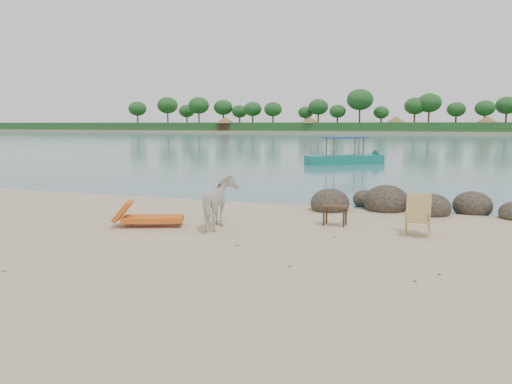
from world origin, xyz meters
TOP-DOWN VIEW (x-y plane):
  - water at (0.00, 90.00)m, footprint 400.00×400.00m
  - far_shore at (0.00, 170.00)m, footprint 420.00×90.00m
  - far_scenery at (0.03, 136.70)m, footprint 420.00×18.00m
  - boulders at (3.38, 6.11)m, footprint 6.47×2.97m
  - cow at (-1.07, 1.64)m, footprint 1.06×1.77m
  - side_table at (1.73, 3.07)m, footprint 0.69×0.45m
  - lounge_chair at (-2.89, 1.27)m, footprint 2.14×1.42m
  - deck_chair at (3.90, 2.48)m, footprint 0.67×0.73m
  - boat_near at (-1.81, 24.98)m, footprint 5.89×4.88m
  - dead_leaves at (0.48, 0.55)m, footprint 7.86×7.03m

SIDE VIEW (x-z plane):
  - water at x=0.00m, z-range 0.00..0.00m
  - far_shore at x=0.00m, z-range -0.70..0.70m
  - dead_leaves at x=0.48m, z-range 0.00..0.00m
  - boulders at x=3.38m, z-range -0.33..0.76m
  - side_table at x=1.73m, z-range 0.00..0.54m
  - lounge_chair at x=-2.89m, z-range 0.00..0.61m
  - deck_chair at x=3.90m, z-range 0.00..1.02m
  - cow at x=-1.07m, z-range 0.00..1.39m
  - boat_near at x=-1.81m, z-range 0.00..3.06m
  - far_scenery at x=0.03m, z-range -1.61..7.89m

